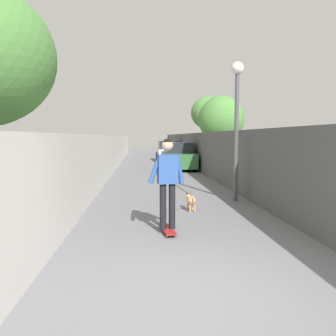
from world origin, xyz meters
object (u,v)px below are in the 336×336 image
person_skateboarder (167,176)px  car_near (178,157)px  tree_right_near (221,120)px  skateboard (168,229)px  tree_right_far (208,113)px  lamp_post (237,106)px  car_far (168,152)px  dog (191,200)px

person_skateboarder → car_near: (12.96, -1.66, -0.41)m
tree_right_near → car_near: (2.73, 1.84, -1.99)m
tree_right_near → car_near: 3.85m
tree_right_near → skateboard: 11.14m
skateboard → car_near: 13.08m
tree_right_far → lamp_post: bearing=172.4°
skateboard → car_near: bearing=-7.3°
lamp_post → person_skateboarder: (-3.19, 2.26, -1.65)m
tree_right_far → lamp_post: 13.18m
car_near → car_far: 6.89m
lamp_post → dog: size_ratio=1.81×
tree_right_far → dog: 15.02m
car_near → tree_right_far: bearing=-35.6°
car_near → car_far: size_ratio=1.00×
skateboard → person_skateboarder: person_skateboarder is taller
car_near → dog: bearing=175.3°
tree_right_far → car_far: (3.62, 2.35, -2.73)m
tree_right_far → person_skateboarder: (-16.24, 4.01, -2.32)m
lamp_post → car_near: 10.00m
tree_right_near → skateboard: size_ratio=4.77×
tree_right_near → lamp_post: (-7.05, 1.24, 0.06)m
lamp_post → car_near: bearing=3.5°
skateboard → car_far: 19.94m
person_skateboarder → car_far: bearing=-4.8°
dog → lamp_post: bearing=-49.9°
lamp_post → dog: (-1.27, 1.51, -2.49)m
tree_right_near → car_far: size_ratio=0.98×
tree_right_far → person_skateboarder: bearing=166.1°
tree_right_near → tree_right_far: (6.00, -0.50, 0.74)m
person_skateboarder → tree_right_far: bearing=-13.9°
lamp_post → car_far: bearing=2.1°
tree_right_near → dog: size_ratio=1.77×
car_near → car_far: same height
tree_right_far → skateboard: (-16.24, 4.01, -3.38)m
car_near → tree_right_near: bearing=-145.9°
lamp_post → car_near: lamp_post is taller
tree_right_far → car_far: bearing=33.0°
lamp_post → dog: bearing=130.1°
car_near → car_far: (6.89, 0.00, 0.00)m
person_skateboarder → car_near: 13.07m
person_skateboarder → lamp_post: bearing=-35.3°
dog → car_near: bearing=-4.7°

